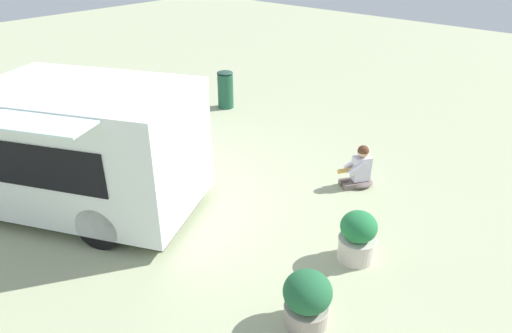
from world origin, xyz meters
TOP-DOWN VIEW (x-y plane):
  - ground_plane at (0.00, 0.00)m, footprint 40.00×40.00m
  - food_truck at (-0.86, -1.31)m, footprint 5.38×4.01m
  - person_customer at (2.76, 2.74)m, footprint 0.67×0.77m
  - planter_flowering_near at (3.87, 0.74)m, footprint 0.57×0.57m
  - planter_flowering_far at (4.05, -0.80)m, footprint 0.62×0.62m
  - trash_bin at (-2.25, 4.15)m, footprint 0.44×0.44m

SIDE VIEW (x-z plane):
  - ground_plane at x=0.00m, z-range 0.00..0.00m
  - person_customer at x=2.76m, z-range -0.10..0.76m
  - planter_flowering_far at x=4.05m, z-range 0.01..0.79m
  - planter_flowering_near at x=3.87m, z-range 0.00..0.82m
  - trash_bin at x=-2.25m, z-range 0.01..1.04m
  - food_truck at x=-0.86m, z-range -0.04..2.23m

